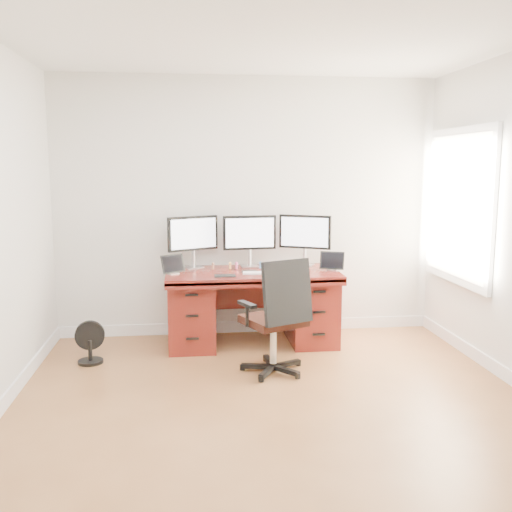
{
  "coord_description": "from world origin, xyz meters",
  "views": [
    {
      "loc": [
        -0.61,
        -3.72,
        1.78
      ],
      "look_at": [
        0.0,
        1.5,
        0.95
      ],
      "focal_mm": 40.0,
      "sensor_mm": 36.0,
      "label": 1
    }
  ],
  "objects": [
    {
      "name": "figurine_blue",
      "position": [
        0.1,
        1.95,
        0.79
      ],
      "size": [
        0.03,
        0.03,
        0.07
      ],
      "color": "#66A7EB",
      "rests_on": "desk"
    },
    {
      "name": "drawing_tablet",
      "position": [
        -0.29,
        1.57,
        0.76
      ],
      "size": [
        0.2,
        0.13,
        0.01
      ],
      "primitive_type": "cube",
      "rotation": [
        0.0,
        0.0,
        -0.03
      ],
      "color": "black",
      "rests_on": "desk"
    },
    {
      "name": "desk",
      "position": [
        0.0,
        1.83,
        0.4
      ],
      "size": [
        1.7,
        0.8,
        0.75
      ],
      "color": "#601813",
      "rests_on": "ground"
    },
    {
      "name": "monitor_center",
      "position": [
        0.0,
        2.07,
        1.09
      ],
      "size": [
        0.55,
        0.15,
        0.53
      ],
      "rotation": [
        0.0,
        0.0,
        0.09
      ],
      "color": "silver",
      "rests_on": "desk"
    },
    {
      "name": "figurine_purple",
      "position": [
        0.22,
        1.95,
        0.79
      ],
      "size": [
        0.03,
        0.03,
        0.07
      ],
      "color": "#9E68D6",
      "rests_on": "desk"
    },
    {
      "name": "floor_fan",
      "position": [
        -1.53,
        1.41,
        0.19
      ],
      "size": [
        0.27,
        0.23,
        0.39
      ],
      "rotation": [
        0.0,
        0.0,
        0.11
      ],
      "color": "black",
      "rests_on": "ground"
    },
    {
      "name": "tablet_right",
      "position": [
        0.8,
        1.75,
        0.84
      ],
      "size": [
        0.25,
        0.15,
        0.19
      ],
      "rotation": [
        0.0,
        0.0,
        -0.38
      ],
      "color": "silver",
      "rests_on": "desk"
    },
    {
      "name": "figurine_pink",
      "position": [
        -0.15,
        1.95,
        0.79
      ],
      "size": [
        0.03,
        0.03,
        0.07
      ],
      "color": "pink",
      "rests_on": "desk"
    },
    {
      "name": "ground",
      "position": [
        0.0,
        0.0,
        0.0
      ],
      "size": [
        4.5,
        4.5,
        0.0
      ],
      "primitive_type": "plane",
      "color": "brown",
      "rests_on": "ground"
    },
    {
      "name": "tablet_left",
      "position": [
        -0.78,
        1.75,
        0.84
      ],
      "size": [
        0.24,
        0.18,
        0.19
      ],
      "rotation": [
        0.0,
        0.0,
        0.56
      ],
      "color": "silver",
      "rests_on": "desk"
    },
    {
      "name": "trackpad",
      "position": [
        0.18,
        1.65,
        0.76
      ],
      "size": [
        0.16,
        0.16,
        0.01
      ],
      "primitive_type": "cube",
      "rotation": [
        0.0,
        0.0,
        -0.32
      ],
      "color": "silver",
      "rests_on": "desk"
    },
    {
      "name": "figurine_brown",
      "position": [
        -0.38,
        1.95,
        0.79
      ],
      "size": [
        0.03,
        0.03,
        0.07
      ],
      "color": "brown",
      "rests_on": "desk"
    },
    {
      "name": "figurine_orange",
      "position": [
        -0.21,
        1.95,
        0.79
      ],
      "size": [
        0.03,
        0.03,
        0.07
      ],
      "color": "#F1B959",
      "rests_on": "desk"
    },
    {
      "name": "keyboard",
      "position": [
        0.02,
        1.67,
        0.76
      ],
      "size": [
        0.27,
        0.14,
        0.01
      ],
      "primitive_type": "cube",
      "rotation": [
        0.0,
        0.0,
        -0.1
      ],
      "color": "white",
      "rests_on": "desk"
    },
    {
      "name": "monitor_left",
      "position": [
        -0.58,
        2.07,
        1.09
      ],
      "size": [
        0.51,
        0.27,
        0.53
      ],
      "rotation": [
        0.0,
        0.0,
        0.45
      ],
      "color": "silver",
      "rests_on": "desk"
    },
    {
      "name": "monitor_right",
      "position": [
        0.58,
        2.07,
        1.09
      ],
      "size": [
        0.5,
        0.28,
        0.53
      ],
      "rotation": [
        0.0,
        0.0,
        -0.48
      ],
      "color": "silver",
      "rests_on": "desk"
    },
    {
      "name": "back_wall",
      "position": [
        0.0,
        2.25,
        1.35
      ],
      "size": [
        4.0,
        0.1,
        2.7
      ],
      "primitive_type": "cube",
      "color": "silver",
      "rests_on": "ground"
    },
    {
      "name": "office_chair",
      "position": [
        0.11,
        0.96,
        0.34
      ],
      "size": [
        0.71,
        0.71,
        1.02
      ],
      "rotation": [
        0.0,
        0.0,
        0.42
      ],
      "color": "black",
      "rests_on": "ground"
    },
    {
      "name": "phone",
      "position": [
        -0.04,
        1.79,
        0.76
      ],
      "size": [
        0.15,
        0.08,
        0.01
      ],
      "primitive_type": "cube",
      "rotation": [
        0.0,
        0.0,
        -0.07
      ],
      "color": "black",
      "rests_on": "desk"
    }
  ]
}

